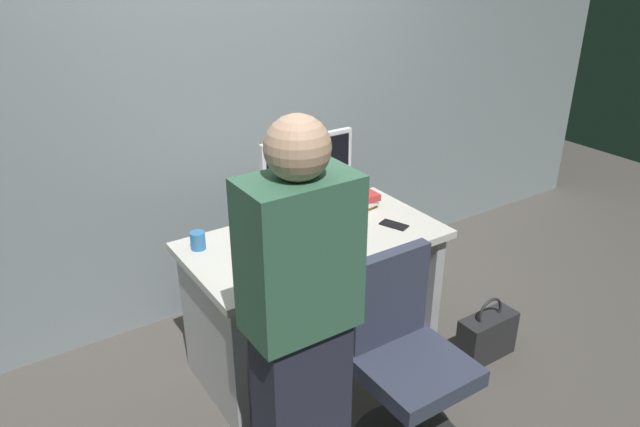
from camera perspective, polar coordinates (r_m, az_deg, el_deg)
ground_plane at (r=3.42m, az=-0.47°, el=-13.57°), size 9.00×9.00×0.00m
wall_back at (r=3.48m, az=-8.56°, el=14.29°), size 6.40×0.10×3.00m
desk at (r=3.13m, az=-0.51°, el=-6.23°), size 1.30×0.70×0.76m
office_chair at (r=2.71m, az=8.20°, el=-14.35°), size 0.52×0.52×0.94m
person_at_desk at (r=2.22m, az=-1.88°, el=-10.80°), size 0.40×0.24×1.64m
monitor at (r=3.11m, az=-1.18°, el=3.92°), size 0.54×0.14×0.46m
keyboard at (r=2.93m, az=-0.95°, el=-2.85°), size 0.43×0.14×0.02m
mouse at (r=3.08m, az=3.39°, el=-1.28°), size 0.06×0.10×0.03m
cup_near_keyboard at (r=2.73m, az=-7.14°, el=-4.24°), size 0.07×0.07×0.10m
cup_by_monitor at (r=2.94m, az=-11.60°, el=-2.55°), size 0.07×0.07×0.09m
book_stack at (r=3.29m, az=3.70°, el=1.08°), size 0.22×0.17×0.09m
cell_phone at (r=3.14m, az=7.09°, el=-1.09°), size 0.12×0.16×0.01m
handbag at (r=3.47m, az=15.66°, el=-11.18°), size 0.34×0.14×0.38m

